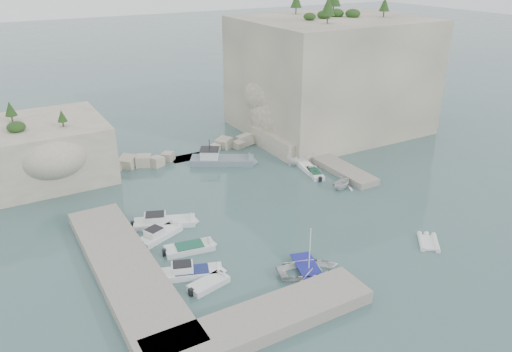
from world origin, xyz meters
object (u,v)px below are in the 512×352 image
motorboat_b (160,237)px  tender_east_d (301,163)px  tender_east_b (315,176)px  work_boat (222,163)px  rowboat (309,273)px  tender_east_c (307,169)px  motorboat_d (192,275)px  motorboat_c (190,250)px  inflatable_dinghy (428,244)px  motorboat_e (209,286)px  tender_east_a (341,188)px  motorboat_a (165,225)px

motorboat_b → tender_east_d: tender_east_d is taller
tender_east_b → work_boat: (-8.37, 9.40, 0.00)m
rowboat → tender_east_c: size_ratio=1.16×
motorboat_d → tender_east_d: 28.00m
rowboat → tender_east_d: (13.74, 21.17, 0.00)m
motorboat_c → inflatable_dinghy: motorboat_c is taller
inflatable_dinghy → tender_east_d: bearing=38.1°
motorboat_e → tender_east_c: (21.69, 16.44, 0.00)m
tender_east_a → motorboat_a: bearing=64.9°
motorboat_d → work_boat: 25.47m
motorboat_d → tender_east_a: (22.53, 7.55, 0.00)m
inflatable_dinghy → tender_east_a: tender_east_a is taller
inflatable_dinghy → rowboat: bearing=122.7°
tender_east_b → work_boat: bearing=59.1°
rowboat → inflatable_dinghy: 12.98m
motorboat_a → tender_east_d: size_ratio=1.59×
motorboat_b → motorboat_d: size_ratio=0.89×
tender_east_a → tender_east_d: tender_east_a is taller
motorboat_e → tender_east_a: size_ratio=1.16×
tender_east_d → work_boat: bearing=61.1°
motorboat_c → tender_east_c: (20.89, 10.47, 0.00)m
inflatable_dinghy → motorboat_c: bearing=103.5°
inflatable_dinghy → tender_east_a: bearing=37.5°
tender_east_a → tender_east_b: (-0.56, 4.58, 0.00)m
tender_east_d → motorboat_a: bearing=107.8°
motorboat_d → inflatable_dinghy: bearing=2.8°
motorboat_c → tender_east_d: tender_east_d is taller
motorboat_b → tender_east_d: (22.89, 8.88, 0.00)m
tender_east_a → rowboat: bearing=112.8°
tender_east_b → tender_east_c: size_ratio=0.85×
motorboat_d → rowboat: motorboat_d is taller
motorboat_c → work_boat: bearing=64.5°
tender_east_b → tender_east_c: (0.32, 2.16, 0.00)m
motorboat_b → inflatable_dinghy: motorboat_b is taller
inflatable_dinghy → tender_east_b: size_ratio=0.87×
motorboat_b → rowboat: 15.32m
motorboat_e → inflatable_dinghy: 21.69m
motorboat_c → work_boat: (12.20, 17.71, 0.00)m
motorboat_d → tender_east_b: (21.97, 12.13, 0.00)m
motorboat_d → motorboat_b: bearing=110.8°
motorboat_c → inflatable_dinghy: 22.91m
motorboat_b → inflatable_dinghy: (22.02, -14.02, 0.00)m
motorboat_a → tender_east_d: bearing=38.3°
motorboat_a → tender_east_a: bearing=15.4°
motorboat_b → motorboat_d: bearing=-112.0°
tender_east_d → work_boat: (-9.11, 5.15, 0.00)m
tender_east_a → tender_east_b: bearing=-12.5°
tender_east_b → tender_east_c: bearing=9.0°
motorboat_a → tender_east_b: (20.86, 2.46, 0.00)m
rowboat → tender_east_b: rowboat is taller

